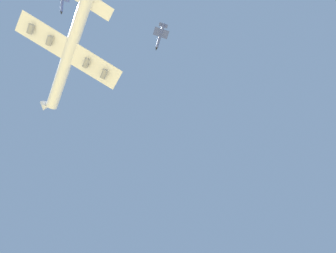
{
  "coord_description": "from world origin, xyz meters",
  "views": [
    {
      "loc": [
        -19.88,
        73.15,
        2.99
      ],
      "look_at": [
        16.46,
        53.94,
        88.62
      ],
      "focal_mm": 31.84,
      "sensor_mm": 36.0,
      "label": 1
    }
  ],
  "objects": [
    {
      "name": "chase_jet_left_wing",
      "position": [
        4.49,
        65.03,
        169.52
      ],
      "size": [
        15.32,
        8.65,
        4.0
      ],
      "rotation": [
        0.0,
        0.0,
        -0.18
      ],
      "color": "#38478C"
    },
    {
      "name": "chase_jet_lead",
      "position": [
        15.41,
        122.62,
        187.12
      ],
      "size": [
        15.31,
        8.84,
        4.0
      ],
      "rotation": [
        0.0,
        0.0,
        -0.25
      ],
      "color": "#38478C"
    },
    {
      "name": "carrier_jet",
      "position": [
        34.74,
        104.84,
        166.45
      ],
      "size": [
        78.43,
        60.38,
        20.3
      ],
      "rotation": [
        0.1,
        0.0,
        0.06
      ],
      "color": "white"
    }
  ]
}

